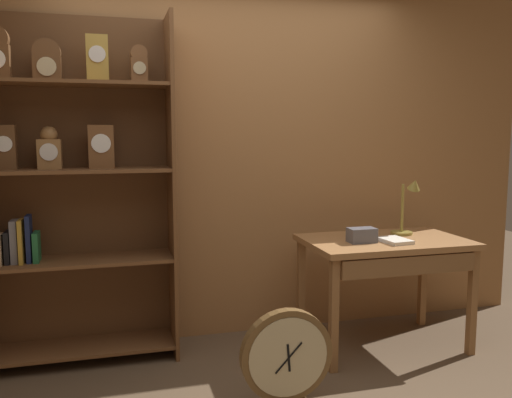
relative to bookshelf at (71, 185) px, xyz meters
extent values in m
cube|color=#9E6B3D|center=(1.10, 0.21, 0.13)|extent=(4.80, 0.05, 2.60)
cube|color=brown|center=(0.63, -0.04, -0.04)|extent=(0.03, 0.38, 2.25)
cube|color=brown|center=(0.03, 0.14, -0.04)|extent=(1.23, 0.01, 2.25)
cube|color=brown|center=(0.03, -0.04, -1.08)|extent=(1.18, 0.36, 0.02)
cube|color=brown|center=(0.03, -0.04, -0.49)|extent=(1.18, 0.36, 0.02)
cube|color=brown|center=(0.03, -0.04, 0.10)|extent=(1.18, 0.36, 0.02)
cube|color=brown|center=(0.03, -0.04, 0.64)|extent=(1.18, 0.36, 0.02)
cube|color=brown|center=(-0.37, -0.02, 0.24)|extent=(0.13, 0.08, 0.27)
cylinder|color=white|center=(-0.37, -0.06, 0.26)|extent=(0.10, 0.01, 0.10)
cube|color=brown|center=(-0.11, -0.02, 0.72)|extent=(0.17, 0.07, 0.15)
cylinder|color=brown|center=(-0.11, -0.02, 0.82)|extent=(0.17, 0.07, 0.17)
cylinder|color=#C6B78C|center=(-0.11, -0.06, 0.73)|extent=(0.11, 0.01, 0.11)
cube|color=olive|center=(-0.12, -0.02, 0.20)|extent=(0.14, 0.11, 0.19)
sphere|color=olive|center=(-0.12, -0.02, 0.32)|extent=(0.10, 0.10, 0.10)
cylinder|color=silver|center=(-0.12, -0.08, 0.21)|extent=(0.11, 0.01, 0.11)
cube|color=#B28C38|center=(0.19, -0.05, 0.79)|extent=(0.13, 0.07, 0.29)
cylinder|color=silver|center=(0.19, -0.09, 0.81)|extent=(0.10, 0.01, 0.10)
cube|color=brown|center=(0.19, -0.03, 0.24)|extent=(0.16, 0.10, 0.27)
cylinder|color=white|center=(0.19, -0.09, 0.27)|extent=(0.12, 0.01, 0.12)
cube|color=brown|center=(0.44, -0.03, 0.73)|extent=(0.10, 0.10, 0.16)
cylinder|color=brown|center=(0.44, -0.03, 0.83)|extent=(0.10, 0.10, 0.10)
cylinder|color=#C6B78C|center=(0.44, -0.08, 0.74)|extent=(0.08, 0.01, 0.08)
cube|color=tan|center=(-0.43, -0.06, -0.38)|extent=(0.03, 0.13, 0.19)
cube|color=black|center=(-0.39, -0.04, -0.38)|extent=(0.03, 0.15, 0.20)
cube|color=slate|center=(-0.35, -0.04, -0.34)|extent=(0.04, 0.14, 0.27)
cube|color=#B78C2D|center=(-0.31, -0.06, -0.34)|extent=(0.02, 0.15, 0.28)
cube|color=#19234C|center=(-0.26, -0.04, -0.33)|extent=(0.03, 0.13, 0.30)
cube|color=#236638|center=(-0.22, -0.04, -0.38)|extent=(0.03, 0.15, 0.19)
cube|color=#9E6B3D|center=(2.06, -0.34, -0.42)|extent=(1.11, 0.69, 0.04)
cube|color=olive|center=(1.56, -0.63, -0.80)|extent=(0.05, 0.05, 0.73)
cube|color=olive|center=(2.57, -0.63, -0.80)|extent=(0.05, 0.05, 0.73)
cube|color=olive|center=(1.56, -0.04, -0.80)|extent=(0.05, 0.05, 0.73)
cube|color=olive|center=(2.57, -0.04, -0.80)|extent=(0.05, 0.05, 0.73)
cube|color=brown|center=(2.06, -0.66, -0.51)|extent=(0.94, 0.03, 0.12)
cylinder|color=olive|center=(2.26, -0.22, -0.39)|extent=(0.16, 0.16, 0.02)
cylinder|color=olive|center=(2.26, -0.22, -0.21)|extent=(0.02, 0.02, 0.34)
cone|color=olive|center=(2.32, -0.27, -0.03)|extent=(0.10, 0.12, 0.10)
cube|color=#595960|center=(1.86, -0.40, -0.35)|extent=(0.18, 0.11, 0.10)
cube|color=silver|center=(2.07, -0.46, -0.39)|extent=(0.18, 0.23, 0.02)
cylinder|color=brown|center=(1.14, -0.97, -0.87)|extent=(0.52, 0.06, 0.52)
cylinder|color=#C6B78C|center=(1.14, -1.00, -0.87)|extent=(0.44, 0.01, 0.44)
cube|color=black|center=(1.14, -1.00, -0.87)|extent=(0.02, 0.01, 0.15)
cube|color=black|center=(1.14, -1.01, -0.87)|extent=(0.15, 0.01, 0.16)
camera|label=1|loc=(0.25, -3.57, 0.33)|focal=37.07mm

